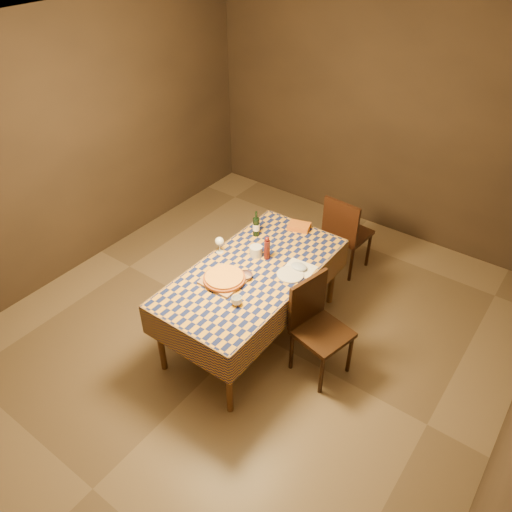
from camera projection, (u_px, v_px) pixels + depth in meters
name	position (u px, v px, depth m)	size (l,w,h in m)	color
room	(252.00, 215.00, 4.06)	(5.00, 5.10, 2.70)	brown
dining_table	(253.00, 277.00, 4.45)	(0.94, 1.84, 0.77)	brown
cutting_board	(224.00, 280.00, 4.28)	(0.33, 0.33, 0.02)	#A87C4F
pizza	(224.00, 278.00, 4.27)	(0.45, 0.45, 0.04)	#954618
pepper_mill	(267.00, 248.00, 4.49)	(0.06, 0.06, 0.23)	#451210
bowl	(245.00, 276.00, 4.31)	(0.13, 0.13, 0.04)	#5D464E
wine_glass	(219.00, 242.00, 4.56)	(0.08, 0.08, 0.16)	silver
wine_bottle	(256.00, 226.00, 4.79)	(0.07, 0.07, 0.26)	black
deli_tub	(256.00, 251.00, 4.56)	(0.12, 0.12, 0.10)	silver
takeout_container	(299.00, 226.00, 4.92)	(0.21, 0.15, 0.05)	#B85C18
white_plate	(290.00, 275.00, 4.35)	(0.24, 0.24, 0.01)	silver
tumbler	(237.00, 301.00, 4.04)	(0.09, 0.09, 0.07)	white
flour_patch	(300.00, 268.00, 4.43)	(0.26, 0.20, 0.00)	silver
flour_bag	(299.00, 267.00, 4.42)	(0.15, 0.11, 0.04)	#A3B4D1
chair_far	(345.00, 231.00, 5.35)	(0.45, 0.46, 0.93)	black
chair_right	(316.00, 322.00, 4.24)	(0.51, 0.50, 0.93)	black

